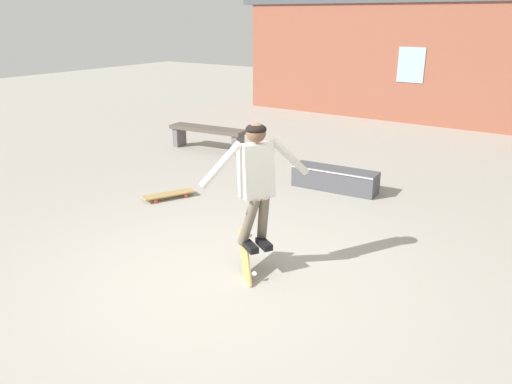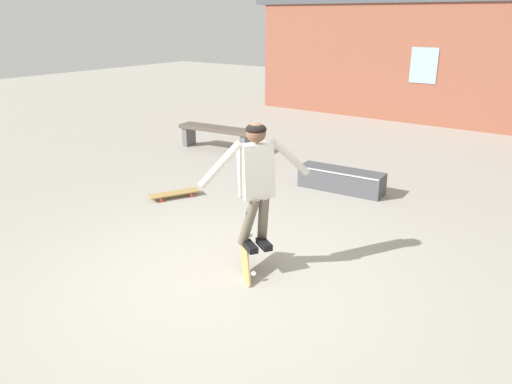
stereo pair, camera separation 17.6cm
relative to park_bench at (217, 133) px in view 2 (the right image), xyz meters
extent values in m
plane|color=#A39E93|center=(3.72, -4.24, -0.36)|extent=(40.00, 40.00, 0.00)
cube|color=#93513D|center=(3.72, 5.40, 1.17)|extent=(12.26, 0.40, 3.06)
cube|color=#99B7C6|center=(2.60, 5.19, 1.17)|extent=(0.70, 0.02, 0.90)
cube|color=brown|center=(0.00, 0.00, 0.09)|extent=(1.78, 0.58, 0.08)
cube|color=slate|center=(-0.75, -0.08, -0.15)|extent=(0.15, 0.35, 0.41)
cube|color=slate|center=(0.75, 0.08, -0.15)|extent=(0.15, 0.35, 0.41)
cube|color=#4C4C51|center=(3.41, -0.84, -0.18)|extent=(1.44, 0.49, 0.36)
cube|color=#B7B7BC|center=(3.43, -1.03, -0.01)|extent=(1.41, 0.13, 0.02)
cube|color=silver|center=(3.92, -3.91, 0.83)|extent=(0.41, 0.43, 0.60)
sphere|color=brown|center=(3.92, -3.91, 1.24)|extent=(0.29, 0.29, 0.21)
ellipsoid|color=black|center=(3.92, -3.91, 1.28)|extent=(0.30, 0.30, 0.12)
cylinder|color=#6B6051|center=(3.96, -3.83, 0.27)|extent=(0.31, 0.33, 0.66)
cube|color=black|center=(3.99, -3.85, -0.03)|extent=(0.27, 0.22, 0.07)
cylinder|color=#6B6051|center=(3.87, -3.98, 0.27)|extent=(0.38, 0.21, 0.66)
cube|color=black|center=(3.90, -3.99, -0.03)|extent=(0.27, 0.22, 0.07)
cylinder|color=silver|center=(4.12, -3.57, 0.94)|extent=(0.32, 0.45, 0.47)
cylinder|color=silver|center=(3.71, -4.25, 0.94)|extent=(0.32, 0.45, 0.47)
cube|color=#AD894C|center=(3.84, -4.00, -0.17)|extent=(0.53, 0.51, 0.63)
cylinder|color=silver|center=(4.05, -4.13, -0.25)|extent=(0.07, 0.08, 0.06)
cylinder|color=silver|center=(3.92, -4.08, -0.41)|extent=(0.07, 0.08, 0.06)
cylinder|color=silver|center=(3.81, -3.86, 0.04)|extent=(0.07, 0.08, 0.06)
cylinder|color=silver|center=(3.67, -3.81, -0.12)|extent=(0.07, 0.08, 0.06)
cube|color=#AD894C|center=(1.43, -2.72, -0.29)|extent=(0.54, 0.82, 0.02)
cylinder|color=#DB3D33|center=(1.44, -2.45, -0.33)|extent=(0.04, 0.06, 0.05)
cylinder|color=#DB3D33|center=(1.64, -2.55, -0.33)|extent=(0.04, 0.06, 0.05)
cylinder|color=#DB3D33|center=(1.22, -2.90, -0.33)|extent=(0.04, 0.06, 0.05)
cylinder|color=#DB3D33|center=(1.42, -3.00, -0.33)|extent=(0.04, 0.06, 0.05)
camera|label=1|loc=(6.77, -8.08, 2.38)|focal=35.00mm
camera|label=2|loc=(6.91, -7.98, 2.38)|focal=35.00mm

